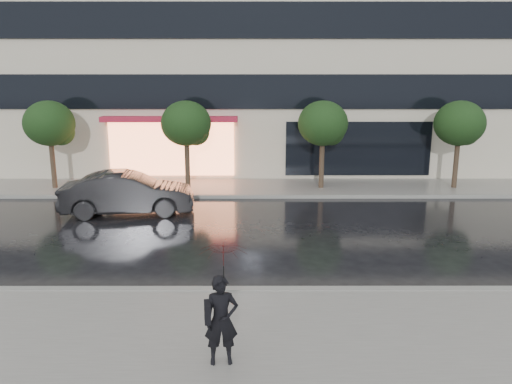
{
  "coord_description": "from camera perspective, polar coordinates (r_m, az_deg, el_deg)",
  "views": [
    {
      "loc": [
        0.04,
        -11.95,
        5.03
      ],
      "look_at": [
        0.06,
        3.6,
        1.4
      ],
      "focal_mm": 35.0,
      "sensor_mm": 36.0,
      "label": 1
    }
  ],
  "objects": [
    {
      "name": "tree_mid_east",
      "position": [
        22.28,
        7.79,
        7.59
      ],
      "size": [
        2.2,
        2.2,
        3.99
      ],
      "color": "#33261C",
      "rests_on": "ground"
    },
    {
      "name": "sidewalk_far",
      "position": [
        22.74,
        -0.17,
        0.52
      ],
      "size": [
        60.0,
        3.5,
        0.12
      ],
      "primitive_type": "cube",
      "color": "slate",
      "rests_on": "ground"
    },
    {
      "name": "tree_mid_west",
      "position": [
        22.28,
        -7.82,
        7.59
      ],
      "size": [
        2.2,
        2.2,
        3.99
      ],
      "color": "#33261C",
      "rests_on": "ground"
    },
    {
      "name": "office_building",
      "position": [
        30.18,
        -0.15,
        20.7
      ],
      "size": [
        30.0,
        12.76,
        18.0
      ],
      "color": "beige",
      "rests_on": "ground"
    },
    {
      "name": "sidewalk_near",
      "position": [
        10.01,
        -0.29,
        -16.6
      ],
      "size": [
        60.0,
        4.5,
        0.12
      ],
      "primitive_type": "cube",
      "color": "slate",
      "rests_on": "ground"
    },
    {
      "name": "parked_car",
      "position": [
        19.03,
        -14.42,
        -0.15
      ],
      "size": [
        4.96,
        2.22,
        1.58
      ],
      "primitive_type": "imported",
      "rotation": [
        0.0,
        0.0,
        1.69
      ],
      "color": "black",
      "rests_on": "ground"
    },
    {
      "name": "tree_far_west",
      "position": [
        23.83,
        -22.38,
        7.09
      ],
      "size": [
        2.2,
        2.2,
        3.99
      ],
      "color": "#33261C",
      "rests_on": "ground"
    },
    {
      "name": "pedestrian_with_umbrella",
      "position": [
        8.63,
        -3.86,
        -10.96
      ],
      "size": [
        0.91,
        0.93,
        2.19
      ],
      "rotation": [
        0.0,
        0.0,
        0.13
      ],
      "color": "black",
      "rests_on": "sidewalk_near"
    },
    {
      "name": "curb_near",
      "position": [
        12.02,
        -0.25,
        -11.23
      ],
      "size": [
        60.0,
        0.25,
        0.14
      ],
      "primitive_type": "cube",
      "color": "gray",
      "rests_on": "ground"
    },
    {
      "name": "ground",
      "position": [
        12.96,
        -0.24,
        -9.69
      ],
      "size": [
        120.0,
        120.0,
        0.0
      ],
      "primitive_type": "plane",
      "color": "black",
      "rests_on": "ground"
    },
    {
      "name": "tree_far_east",
      "position": [
        23.85,
        22.34,
        7.1
      ],
      "size": [
        2.2,
        2.2,
        3.99
      ],
      "color": "#33261C",
      "rests_on": "ground"
    },
    {
      "name": "curb_far",
      "position": [
        21.04,
        -0.17,
        -0.49
      ],
      "size": [
        60.0,
        0.25,
        0.14
      ],
      "primitive_type": "cube",
      "color": "gray",
      "rests_on": "ground"
    }
  ]
}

